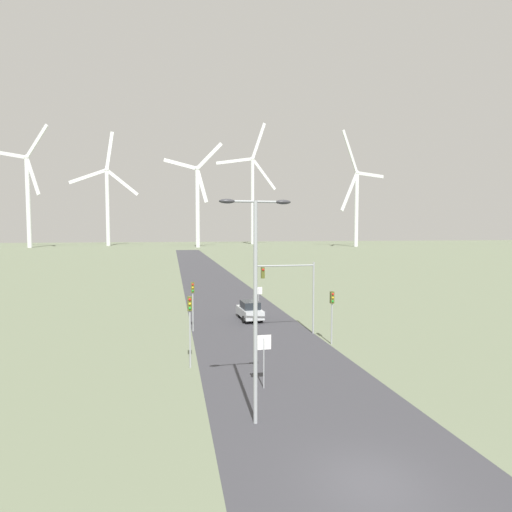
{
  "coord_description": "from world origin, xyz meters",
  "views": [
    {
      "loc": [
        -6.52,
        -11.93,
        8.6
      ],
      "look_at": [
        0.0,
        19.09,
        6.58
      ],
      "focal_mm": 28.0,
      "sensor_mm": 36.0,
      "label": 1
    }
  ],
  "objects": [
    {
      "name": "stop_sign_near",
      "position": [
        -1.73,
        8.81,
        2.07
      ],
      "size": [
        0.81,
        0.07,
        2.95
      ],
      "color": "#93999E",
      "rests_on": "ground"
    },
    {
      "name": "traffic_light_mast_overhead",
      "position": [
        3.14,
        19.33,
        4.33
      ],
      "size": [
        5.17,
        0.35,
        6.0
      ],
      "color": "#93999E",
      "rests_on": "ground"
    },
    {
      "name": "traffic_light_post_mid_left",
      "position": [
        -4.87,
        22.12,
        3.09
      ],
      "size": [
        0.28,
        0.34,
        4.23
      ],
      "color": "#93999E",
      "rests_on": "ground"
    },
    {
      "name": "wind_turbine_center",
      "position": [
        6.42,
        195.02,
        25.01
      ],
      "size": [
        29.6,
        7.82,
        53.26
      ],
      "color": "silver",
      "rests_on": "ground"
    },
    {
      "name": "streetlamp",
      "position": [
        -2.98,
        5.03,
        6.24
      ],
      "size": [
        3.18,
        0.32,
        9.95
      ],
      "color": "#93999E",
      "rests_on": "ground"
    },
    {
      "name": "stop_sign_far",
      "position": [
        2.82,
        31.09,
        1.63
      ],
      "size": [
        0.81,
        0.07,
        2.33
      ],
      "color": "#93999E",
      "rests_on": "ground"
    },
    {
      "name": "ground_plane",
      "position": [
        0.0,
        0.0,
        0.0
      ],
      "size": [
        600.0,
        600.0,
        0.0
      ],
      "primitive_type": "plane",
      "color": "#667056"
    },
    {
      "name": "wind_turbine_right",
      "position": [
        43.77,
        237.95,
        33.37
      ],
      "size": [
        39.84,
        7.86,
        77.08
      ],
      "color": "silver",
      "rests_on": "ground"
    },
    {
      "name": "traffic_light_post_near_right",
      "position": [
        5.22,
        16.02,
        2.95
      ],
      "size": [
        0.28,
        0.34,
        4.02
      ],
      "color": "#93999E",
      "rests_on": "ground"
    },
    {
      "name": "road_surface",
      "position": [
        0.0,
        48.0,
        0.0
      ],
      "size": [
        10.0,
        240.0,
        0.01
      ],
      "color": "#38383D",
      "rests_on": "ground"
    },
    {
      "name": "wind_turbine_far_left",
      "position": [
        -77.26,
        209.32,
        28.05
      ],
      "size": [
        29.84,
        15.71,
        60.87
      ],
      "color": "silver",
      "rests_on": "ground"
    },
    {
      "name": "traffic_light_post_near_left",
      "position": [
        -5.51,
        12.93,
        3.3
      ],
      "size": [
        0.28,
        0.33,
        4.52
      ],
      "color": "#93999E",
      "rests_on": "ground"
    },
    {
      "name": "wind_turbine_left",
      "position": [
        -42.34,
        228.94,
        27.14
      ],
      "size": [
        37.82,
        2.6,
        64.46
      ],
      "color": "silver",
      "rests_on": "ground"
    },
    {
      "name": "car_approaching",
      "position": [
        0.73,
        25.42,
        0.91
      ],
      "size": [
        2.07,
        4.21,
        1.83
      ],
      "color": "#B7BCC1",
      "rests_on": "ground"
    },
    {
      "name": "wind_turbine_far_right",
      "position": [
        90.9,
        188.28,
        25.6
      ],
      "size": [
        33.05,
        16.65,
        60.67
      ],
      "color": "silver",
      "rests_on": "ground"
    }
  ]
}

